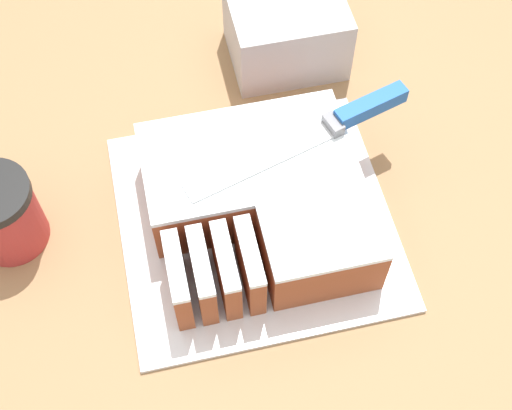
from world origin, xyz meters
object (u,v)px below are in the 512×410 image
knife (341,120)px  cake (260,200)px  storage_box (286,31)px  coffee_cup (2,214)px  cake_board (256,223)px

knife → cake: bearing=10.9°
storage_box → cake: bearing=-110.6°
coffee_cup → storage_box: coffee_cup is taller
cake → storage_box: 0.30m
storage_box → knife: bearing=-85.4°
storage_box → cake_board: bearing=-111.2°
cake → coffee_cup: (-0.33, 0.05, 0.01)m
knife → storage_box: knife is taller
coffee_cup → storage_box: (0.43, 0.24, -0.00)m
knife → storage_box: bearing=-102.2°
coffee_cup → cake: bearing=-8.2°
cake_board → coffee_cup: (-0.32, 0.05, 0.05)m
cake_board → coffee_cup: 0.33m
cake_board → knife: (0.13, 0.07, 0.10)m
cake → storage_box: storage_box is taller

